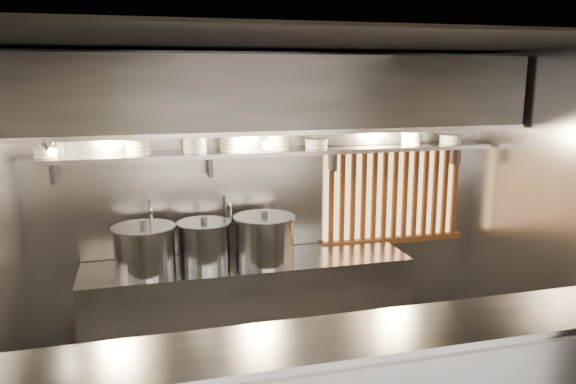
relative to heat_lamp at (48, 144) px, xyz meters
name	(u,v)px	position (x,y,z in m)	size (l,w,h in m)	color
ceiling	(321,43)	(1.90, -0.85, 0.73)	(4.50, 4.50, 0.00)	black
wall_back	(271,198)	(1.90, 0.65, -0.67)	(4.50, 4.50, 0.00)	gray
wall_right	(575,220)	(4.15, -0.85, -0.67)	(3.00, 3.00, 0.00)	gray
cooking_bench	(249,307)	(1.60, 0.28, -1.62)	(3.00, 0.70, 0.90)	#95959A
bowl_shelf	(275,152)	(1.90, 0.47, -0.19)	(4.40, 0.34, 0.04)	#95959A
exhaust_hood	(280,94)	(1.90, 0.25, 0.36)	(4.40, 0.81, 0.65)	#2D2D30
wood_screen	(394,194)	(3.20, 0.60, -0.69)	(1.56, 0.09, 1.04)	#F8B76F
faucet_left	(151,218)	(0.75, 0.52, -0.76)	(0.04, 0.30, 0.50)	silver
faucet_right	(228,214)	(1.45, 0.52, -0.76)	(0.04, 0.30, 0.50)	silver
heat_lamp	(48,144)	(0.00, 0.00, 0.00)	(0.25, 0.35, 0.20)	#95959A
pendant_bulb	(267,145)	(1.80, 0.35, -0.11)	(0.09, 0.09, 0.19)	#2D2D30
stock_pot_left	(205,243)	(1.20, 0.32, -0.97)	(0.63, 0.63, 0.43)	#95959A
stock_pot_mid	(145,249)	(0.67, 0.24, -0.96)	(0.72, 0.72, 0.45)	#95959A
stock_pot_right	(265,239)	(1.74, 0.24, -0.95)	(0.61, 0.61, 0.47)	#95959A
bowl_stack_0	(46,153)	(-0.09, 0.47, -0.12)	(0.21, 0.21, 0.09)	white
bowl_stack_1	(139,147)	(0.67, 0.47, -0.10)	(0.23, 0.23, 0.13)	white
bowl_stack_2	(195,143)	(1.16, 0.47, -0.08)	(0.22, 0.22, 0.17)	white
bowl_stack_3	(230,142)	(1.48, 0.47, -0.08)	(0.21, 0.21, 0.17)	white
bowl_stack_4	(279,141)	(1.94, 0.47, -0.08)	(0.21, 0.21, 0.17)	white
bowl_stack_5	(316,144)	(2.31, 0.47, -0.12)	(0.23, 0.23, 0.09)	white
bowl_stack_6	(411,139)	(3.30, 0.47, -0.10)	(0.21, 0.21, 0.13)	white
bowl_stack_7	(451,139)	(3.74, 0.47, -0.12)	(0.24, 0.24, 0.09)	white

